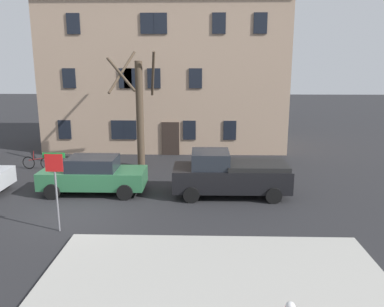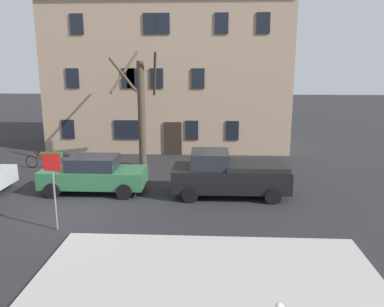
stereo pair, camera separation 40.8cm
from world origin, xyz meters
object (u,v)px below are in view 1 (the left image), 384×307
Objects in this scene: building_main at (166,59)px; pickup_truck_black at (230,174)px; tree_bare_mid at (139,109)px; bicycle_leaning at (38,163)px; car_green_sedan at (94,175)px; street_sign_pole at (55,177)px.

pickup_truck_black is (3.72, -10.94, -5.03)m from building_main.
building_main is at bearing 80.84° from tree_bare_mid.
pickup_truck_black is at bearing -21.53° from bicycle_leaning.
street_sign_pole is at bearing -91.46° from car_green_sedan.
street_sign_pole is (-6.17, -4.00, 1.00)m from pickup_truck_black.
street_sign_pole is (-1.46, -8.77, -1.31)m from tree_bare_mid.
pickup_truck_black is 11.05m from bicycle_leaning.
tree_bare_mid is (-0.99, -6.17, -2.73)m from building_main.
tree_bare_mid is 5.40m from car_green_sedan.
street_sign_pole is 1.60× the size of bicycle_leaning.
street_sign_pole is at bearing -63.00° from bicycle_leaning.
pickup_truck_black is at bearing -45.37° from tree_bare_mid.
street_sign_pole is at bearing -147.07° from pickup_truck_black.
car_green_sedan is at bearing -42.93° from bicycle_leaning.
car_green_sedan reaches higher than bicycle_leaning.
tree_bare_mid is 8.99m from street_sign_pole.
building_main is 3.51× the size of car_green_sedan.
pickup_truck_black reaches higher than car_green_sedan.
tree_bare_mid is 7.09m from pickup_truck_black.
building_main is 9.27× the size of bicycle_leaning.
bicycle_leaning is (-4.10, 8.05, -1.59)m from street_sign_pole.
tree_bare_mid is at bearing 134.63° from pickup_truck_black.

